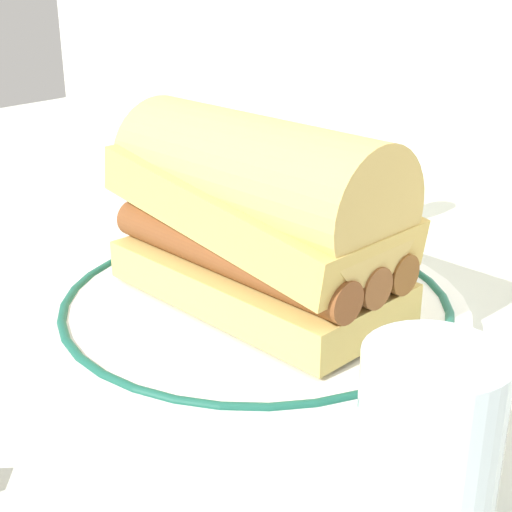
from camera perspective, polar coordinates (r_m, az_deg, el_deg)
ground_plane at (r=0.52m, az=-2.94°, el=-4.55°), size 1.50×1.50×0.00m
plate at (r=0.51m, az=0.00°, el=-3.84°), size 0.28×0.28×0.01m
sausage_sandwich at (r=0.49m, az=0.00°, el=3.28°), size 0.20×0.11×0.12m
drinking_glass at (r=0.33m, az=12.66°, el=-14.85°), size 0.06×0.06×0.09m
salt_shaker at (r=0.69m, az=10.03°, el=5.35°), size 0.03×0.03×0.08m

